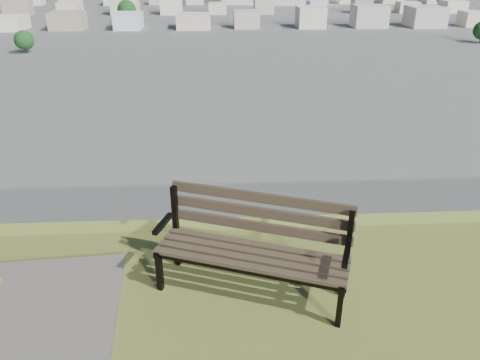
{
  "coord_description": "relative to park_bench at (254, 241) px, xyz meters",
  "views": [
    {
      "loc": [
        -1.66,
        -0.97,
        28.11
      ],
      "look_at": [
        -1.35,
        4.79,
        25.3
      ],
      "focal_mm": 35.0,
      "sensor_mm": 36.0,
      "label": 1
    }
  ],
  "objects": [
    {
      "name": "park_bench",
      "position": [
        0.0,
        0.0,
        0.0
      ],
      "size": [
        1.96,
        1.2,
        0.98
      ],
      "rotation": [
        0.0,
        0.0,
        -0.35
      ],
      "color": "#403425",
      "rests_on": "hilltop_mesa"
    }
  ]
}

